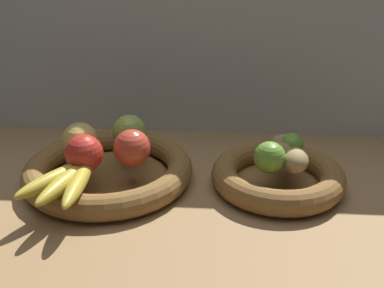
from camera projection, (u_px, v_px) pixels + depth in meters
The scene contains 15 objects.
ground_plane at pixel (202, 188), 98.26cm from camera, with size 140.00×90.00×3.00cm, color #9E774C.
back_wall at pixel (209, 30), 113.56cm from camera, with size 140.00×3.00×55.00cm.
fruit_bowl_left at pixel (109, 170), 97.39cm from camera, with size 36.47×36.47×5.38cm.
fruit_bowl_right at pixel (277, 176), 94.98cm from camera, with size 28.11×28.11×5.38cm.
apple_green_back at pixel (129, 132), 99.77cm from camera, with size 7.68×7.68×7.68cm, color #99B74C.
apple_golden_left at pixel (80, 140), 95.48cm from camera, with size 7.63×7.63×7.63cm, color #DBB756.
apple_red_right at pixel (132, 148), 91.85cm from camera, with size 7.75×7.75×7.75cm, color #CC422D.
apple_red_front at pixel (84, 153), 89.65cm from camera, with size 7.68×7.68×7.68cm, color red.
banana_bunch_front at pixel (67, 180), 84.34cm from camera, with size 12.69×19.24×3.08cm.
potato_back at pixel (286, 146), 96.42cm from camera, with size 7.47×5.88×4.63cm, color #A38451.
potato_large at pixel (279, 154), 92.85cm from camera, with size 6.05×4.87×4.64cm, color #A38451.
potato_small at pixel (296, 160), 89.93cm from camera, with size 7.14×5.16×4.82cm, color #A38451.
lime_near at pixel (269, 157), 89.38cm from camera, with size 6.43×6.43×6.43cm, color #6B9E33.
lime_far at pixel (291, 145), 95.75cm from camera, with size 5.45×5.45×5.45cm, color #6B9E33.
chili_pepper at pixel (286, 162), 92.46cm from camera, with size 1.84×1.84×10.57cm, color red.
Camera 1 is at (4.08, -85.44, 47.87)cm, focal length 41.97 mm.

